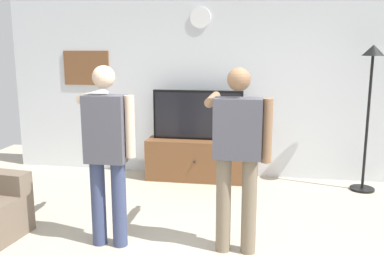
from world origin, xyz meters
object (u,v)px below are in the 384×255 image
(wall_clock, at_px, (200,18))
(floor_lamp, at_px, (370,88))
(tv_stand, at_px, (197,160))
(person_standing_nearer_lamp, at_px, (107,147))
(person_standing_nearer_couch, at_px, (237,149))
(framed_picture, at_px, (87,68))
(television, at_px, (198,115))

(wall_clock, height_order, floor_lamp, wall_clock)
(tv_stand, distance_m, person_standing_nearer_lamp, 2.32)
(person_standing_nearer_couch, bearing_deg, framed_picture, 136.01)
(tv_stand, xyz_separation_m, floor_lamp, (2.30, -0.09, 1.09))
(framed_picture, relative_size, person_standing_nearer_lamp, 0.41)
(tv_stand, distance_m, wall_clock, 2.06)
(framed_picture, bearing_deg, tv_stand, -9.45)
(floor_lamp, xyz_separation_m, person_standing_nearer_lamp, (-2.83, -2.07, -0.41))
(tv_stand, bearing_deg, television, 90.00)
(floor_lamp, xyz_separation_m, person_standing_nearer_couch, (-1.60, -2.00, -0.40))
(tv_stand, height_order, floor_lamp, floor_lamp)
(television, relative_size, person_standing_nearer_lamp, 0.74)
(tv_stand, distance_m, television, 0.66)
(tv_stand, relative_size, framed_picture, 2.02)
(wall_clock, height_order, person_standing_nearer_lamp, wall_clock)
(framed_picture, relative_size, floor_lamp, 0.37)
(television, relative_size, wall_clock, 4.36)
(television, bearing_deg, person_standing_nearer_couch, -71.98)
(television, height_order, person_standing_nearer_couch, person_standing_nearer_couch)
(person_standing_nearer_lamp, distance_m, person_standing_nearer_couch, 1.23)
(television, height_order, framed_picture, framed_picture)
(person_standing_nearer_lamp, bearing_deg, tv_stand, 76.13)
(tv_stand, xyz_separation_m, framed_picture, (-1.77, 0.30, 1.31))
(person_standing_nearer_lamp, bearing_deg, floor_lamp, 36.15)
(framed_picture, height_order, floor_lamp, floor_lamp)
(wall_clock, height_order, person_standing_nearer_couch, wall_clock)
(tv_stand, xyz_separation_m, wall_clock, (0.00, 0.29, 2.04))
(television, height_order, person_standing_nearer_lamp, person_standing_nearer_lamp)
(wall_clock, distance_m, framed_picture, 1.92)
(framed_picture, bearing_deg, wall_clock, -0.16)
(floor_lamp, bearing_deg, person_standing_nearer_couch, -128.70)
(floor_lamp, height_order, person_standing_nearer_lamp, floor_lamp)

